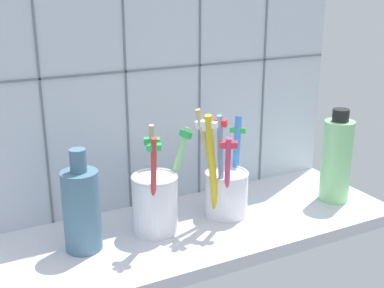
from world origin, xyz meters
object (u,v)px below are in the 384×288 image
Objects in this scene: soap_bottle at (337,159)px; toothbrush_cup_left at (156,201)px; toothbrush_cup_right at (225,187)px; ceramic_vase at (82,209)px.

toothbrush_cup_left is at bearing 173.60° from soap_bottle.
toothbrush_cup_left is 11.90cm from toothbrush_cup_right.
toothbrush_cup_right is 1.24× the size of ceramic_vase.
soap_bottle is at bearing -4.62° from ceramic_vase.
ceramic_vase is at bearing -179.87° from toothbrush_cup_right.
toothbrush_cup_right reaches higher than soap_bottle.
toothbrush_cup_right is at bearing 169.86° from soap_bottle.
toothbrush_cup_right is 19.90cm from soap_bottle.
soap_bottle is (42.34, -3.42, 1.16)cm from ceramic_vase.
toothbrush_cup_right reaches higher than toothbrush_cup_left.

